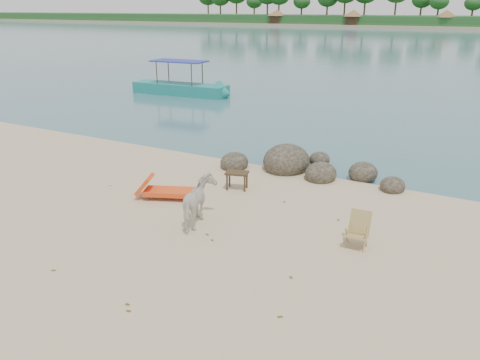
% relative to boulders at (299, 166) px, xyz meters
% --- Properties ---
extents(water, '(400.00, 400.00, 0.00)m').
position_rel_boulders_xyz_m(water, '(-0.26, 83.93, -0.22)').
color(water, '#35636B').
rests_on(water, ground).
extents(boulders, '(6.27, 2.85, 1.21)m').
position_rel_boulders_xyz_m(boulders, '(0.00, 0.00, 0.00)').
color(boulders, '#2B261C').
rests_on(boulders, ground).
extents(cow, '(1.09, 1.61, 1.24)m').
position_rel_boulders_xyz_m(cow, '(-0.71, -5.20, 0.40)').
color(cow, silver).
rests_on(cow, ground).
extents(side_table, '(0.79, 0.62, 0.56)m').
position_rel_boulders_xyz_m(side_table, '(-1.06, -2.53, 0.06)').
color(side_table, '#2E2112').
rests_on(side_table, ground).
extents(lounge_chair, '(2.08, 1.40, 0.59)m').
position_rel_boulders_xyz_m(lounge_chair, '(-2.43, -4.11, 0.07)').
color(lounge_chair, '#DC4219').
rests_on(lounge_chair, ground).
extents(deck_chair, '(0.56, 0.61, 0.85)m').
position_rel_boulders_xyz_m(deck_chair, '(3.23, -4.51, 0.20)').
color(deck_chair, tan).
rests_on(deck_chair, ground).
extents(boat_near, '(7.39, 2.12, 3.54)m').
position_rel_boulders_xyz_m(boat_near, '(-12.65, 10.92, 1.55)').
color(boat_near, '#1A7D77').
rests_on(boat_near, water).
extents(dead_leaves, '(8.56, 6.96, 0.00)m').
position_rel_boulders_xyz_m(dead_leaves, '(0.15, -6.42, -0.22)').
color(dead_leaves, brown).
rests_on(dead_leaves, ground).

